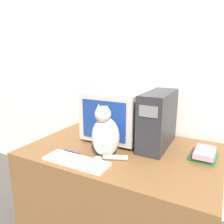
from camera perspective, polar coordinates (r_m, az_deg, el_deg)
The scene contains 8 objects.
wall_back at distance 2.02m, azimuth 9.30°, elevation 9.85°, with size 7.00×0.05×2.50m.
desk at distance 1.84m, azimuth 2.50°, elevation -19.91°, with size 1.38×0.92×0.73m.
crt_monitor at distance 1.81m, azimuth 1.33°, elevation -0.55°, with size 0.45×0.46×0.40m.
computer_tower at distance 1.68m, azimuth 11.92°, elevation -1.94°, with size 0.18×0.48×0.42m.
keyboard at distance 1.47m, azimuth -9.37°, elevation -12.52°, with size 0.45×0.15×0.02m.
cat at distance 1.48m, azimuth -1.85°, elevation -6.14°, with size 0.27×0.24×0.37m.
book_stack at distance 1.62m, azimuth 22.98°, elevation -10.15°, with size 0.17×0.21×0.07m.
pen at distance 1.62m, azimuth -10.31°, elevation -10.25°, with size 0.14×0.01×0.01m.
Camera 1 is at (0.65, -0.92, 1.40)m, focal length 35.00 mm.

